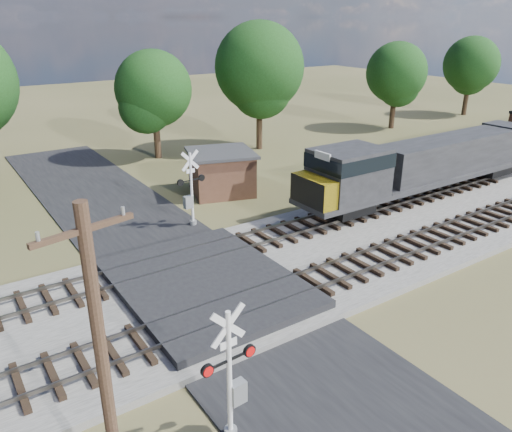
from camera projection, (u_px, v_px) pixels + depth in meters
ground at (212, 296)px, 21.51m from camera, size 160.00×160.00×0.00m
ballast_bed at (368, 236)px, 27.02m from camera, size 140.00×10.00×0.30m
road at (211, 296)px, 21.49m from camera, size 7.00×60.00×0.08m
crossing_panel at (206, 285)px, 21.77m from camera, size 7.00×9.00×0.62m
track_near at (297, 287)px, 21.43m from camera, size 140.00×2.60×0.33m
track_far at (236, 246)px, 25.28m from camera, size 140.00×2.60×0.33m
crossing_signal_near at (232, 385)px, 13.70m from camera, size 1.74×0.38×4.33m
crossing_signal_far at (190, 196)px, 28.07m from camera, size 1.79×0.40×4.44m
utility_pole at (105, 379)px, 10.16m from camera, size 1.98×0.53×8.21m
equipment_shed at (221, 172)px, 33.74m from camera, size 5.29×5.29×2.89m
treeline at (66, 83)px, 34.28m from camera, size 85.72×12.24×11.93m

